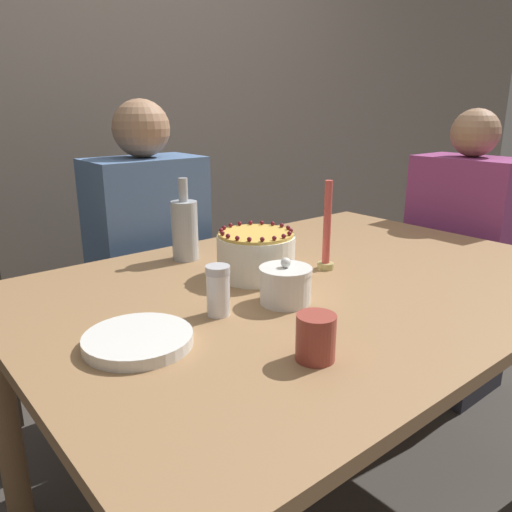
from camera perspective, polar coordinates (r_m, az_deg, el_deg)
ground_plane at (r=1.73m, az=5.61°, el=-25.96°), size 12.00×12.00×0.00m
wall_behind at (r=2.46m, az=-18.61°, el=18.99°), size 8.00×0.05×2.60m
dining_table at (r=1.38m, az=6.36°, el=-6.39°), size 1.52×1.06×0.73m
cake at (r=1.35m, az=0.00°, el=0.17°), size 0.21×0.21×0.13m
sugar_bowl at (r=1.17m, az=3.38°, el=-3.31°), size 0.12×0.12×0.11m
sugar_shaker at (r=1.10m, az=-4.35°, el=-3.92°), size 0.05×0.05×0.11m
plate_stack at (r=1.01m, az=-13.31°, el=-9.31°), size 0.21×0.21×0.02m
candle at (r=1.41m, az=8.09°, el=2.46°), size 0.05×0.05×0.25m
bottle at (r=1.50m, az=-8.14°, el=3.09°), size 0.08×0.08×0.25m
cup at (r=0.92m, az=6.85°, el=-9.22°), size 0.07×0.07×0.09m
person_man_blue_shirt at (r=1.92m, az=-11.87°, el=-3.51°), size 0.40×0.34×1.20m
person_woman_floral at (r=2.22m, az=22.06°, el=-2.05°), size 0.34×0.40×1.16m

